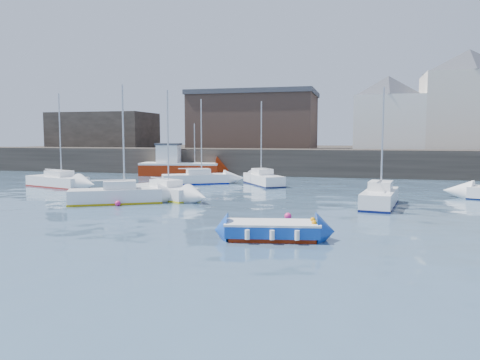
% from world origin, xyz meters
% --- Properties ---
extents(water, '(220.00, 220.00, 0.00)m').
position_xyz_m(water, '(0.00, 0.00, 0.00)').
color(water, '#2D4760').
rests_on(water, ground).
extents(quay_wall, '(90.00, 5.00, 3.00)m').
position_xyz_m(quay_wall, '(0.00, 35.00, 1.50)').
color(quay_wall, '#28231E').
rests_on(quay_wall, ground).
extents(land_strip, '(90.00, 32.00, 2.80)m').
position_xyz_m(land_strip, '(0.00, 53.00, 1.40)').
color(land_strip, '#28231E').
rests_on(land_strip, ground).
extents(bldg_east_a, '(13.36, 13.36, 11.80)m').
position_xyz_m(bldg_east_a, '(20.00, 42.00, 8.81)').
color(bldg_east_a, beige).
rests_on(bldg_east_a, land_strip).
extents(bldg_east_d, '(11.14, 11.14, 8.95)m').
position_xyz_m(bldg_east_d, '(11.00, 41.50, 7.36)').
color(bldg_east_d, white).
rests_on(bldg_east_d, land_strip).
extents(warehouse, '(16.40, 10.40, 7.60)m').
position_xyz_m(warehouse, '(-6.00, 43.00, 6.62)').
color(warehouse, '#3D2D26').
rests_on(warehouse, land_strip).
extents(bldg_west, '(14.00, 8.00, 5.00)m').
position_xyz_m(bldg_west, '(-28.00, 42.00, 5.30)').
color(bldg_west, '#353028').
rests_on(bldg_west, land_strip).
extents(blue_dinghy, '(4.32, 2.45, 0.78)m').
position_xyz_m(blue_dinghy, '(4.25, 1.05, 0.43)').
color(blue_dinghy, '#962006').
rests_on(blue_dinghy, ground).
extents(fishing_boat, '(9.36, 4.81, 5.91)m').
position_xyz_m(fishing_boat, '(-12.37, 31.45, 1.14)').
color(fishing_boat, '#962006').
rests_on(fishing_boat, ground).
extents(sailboat_a, '(6.20, 4.58, 7.83)m').
position_xyz_m(sailboat_a, '(-7.84, 9.27, 0.55)').
color(sailboat_a, white).
rests_on(sailboat_a, ground).
extents(sailboat_b, '(6.12, 4.64, 7.67)m').
position_xyz_m(sailboat_b, '(-5.77, 12.42, 0.50)').
color(sailboat_b, white).
rests_on(sailboat_b, ground).
extents(sailboat_c, '(2.68, 5.96, 7.57)m').
position_xyz_m(sailboat_c, '(9.15, 12.22, 0.58)').
color(sailboat_c, white).
rests_on(sailboat_c, ground).
extents(sailboat_e, '(6.64, 3.91, 8.15)m').
position_xyz_m(sailboat_e, '(-17.97, 17.14, 0.53)').
color(sailboat_e, white).
rests_on(sailboat_e, ground).
extents(sailboat_f, '(4.80, 5.97, 7.67)m').
position_xyz_m(sailboat_f, '(-0.71, 23.37, 0.54)').
color(sailboat_f, white).
rests_on(sailboat_f, ground).
extents(sailboat_h, '(6.33, 4.68, 7.91)m').
position_xyz_m(sailboat_h, '(-7.06, 22.72, 0.52)').
color(sailboat_h, white).
rests_on(sailboat_h, ground).
extents(buoy_near, '(0.36, 0.36, 0.36)m').
position_xyz_m(buoy_near, '(-7.15, 8.25, 0.00)').
color(buoy_near, '#E62273').
rests_on(buoy_near, ground).
extents(buoy_mid, '(0.39, 0.39, 0.39)m').
position_xyz_m(buoy_mid, '(4.19, 6.08, 0.00)').
color(buoy_mid, '#E62273').
rests_on(buoy_mid, ground).
extents(buoy_far, '(0.40, 0.40, 0.40)m').
position_xyz_m(buoy_far, '(-5.08, 14.52, 0.00)').
color(buoy_far, '#E62273').
rests_on(buoy_far, ground).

